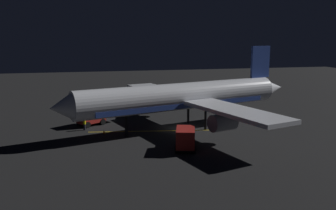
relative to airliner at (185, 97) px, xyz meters
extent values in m
cube|color=black|center=(-0.17, 0.58, -4.56)|extent=(180.00, 180.00, 0.20)
cube|color=gold|center=(-0.72, 4.58, -4.46)|extent=(3.24, 18.18, 0.01)
cylinder|color=white|center=(-0.17, 0.58, 0.20)|extent=(12.24, 30.87, 3.77)
cube|color=#2D479E|center=(-0.17, 0.58, -0.84)|extent=(10.77, 26.35, 0.68)
cone|color=white|center=(-4.79, 16.58, 0.20)|extent=(4.39, 3.93, 3.70)
cone|color=white|center=(4.61, -15.96, 0.20)|extent=(4.52, 5.29, 3.40)
cube|color=#2D479E|center=(3.86, -13.37, 4.56)|extent=(1.35, 3.56, 4.94)
cube|color=white|center=(-9.08, -3.61, -0.37)|extent=(16.40, 8.97, 0.50)
cylinder|color=slate|center=(-8.66, -2.24, -1.77)|extent=(2.91, 3.66, 2.10)
cube|color=white|center=(9.61, 1.79, -0.37)|extent=(16.40, 8.97, 0.50)
cylinder|color=slate|center=(8.52, 2.73, -1.77)|extent=(2.91, 3.66, 2.10)
cylinder|color=black|center=(-2.54, 8.78, -3.08)|extent=(0.45, 0.45, 2.78)
cylinder|color=black|center=(-1.63, -2.50, -3.08)|extent=(0.45, 0.45, 2.78)
cylinder|color=black|center=(2.71, -1.24, -3.08)|extent=(0.45, 0.45, 2.78)
cube|color=maroon|center=(4.80, 13.10, -2.95)|extent=(3.86, 4.36, 2.13)
cube|color=#38383D|center=(6.34, 10.73, -3.26)|extent=(2.65, 2.60, 1.50)
cylinder|color=black|center=(5.53, 11.97, -4.01)|extent=(2.43, 2.02, 0.90)
cylinder|color=black|center=(4.06, 14.22, -4.01)|extent=(2.43, 2.02, 0.90)
cube|color=maroon|center=(-9.95, 2.83, -2.96)|extent=(4.06, 3.06, 2.10)
cube|color=#38383D|center=(-7.37, 2.05, -3.26)|extent=(2.30, 2.43, 1.50)
cylinder|color=black|center=(-8.75, 2.46, -4.01)|extent=(1.53, 2.47, 0.90)
cylinder|color=black|center=(-11.16, 3.19, -4.01)|extent=(1.53, 2.47, 0.90)
cylinder|color=black|center=(2.04, 14.11, -4.04)|extent=(0.32, 0.32, 0.85)
cylinder|color=yellow|center=(2.04, 14.11, -3.29)|extent=(0.40, 0.40, 0.65)
sphere|color=tan|center=(2.04, 14.11, -2.84)|extent=(0.24, 0.24, 0.24)
cone|color=#EA590F|center=(-0.53, 11.58, -4.19)|extent=(0.36, 0.36, 0.55)
cube|color=black|center=(-0.53, 11.58, -4.45)|extent=(0.50, 0.50, 0.03)
cone|color=#EA590F|center=(7.15, 12.50, -4.19)|extent=(0.36, 0.36, 0.55)
cube|color=black|center=(7.15, 12.50, -4.45)|extent=(0.50, 0.50, 0.03)
camera|label=1|loc=(-48.91, 14.15, 8.48)|focal=38.92mm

